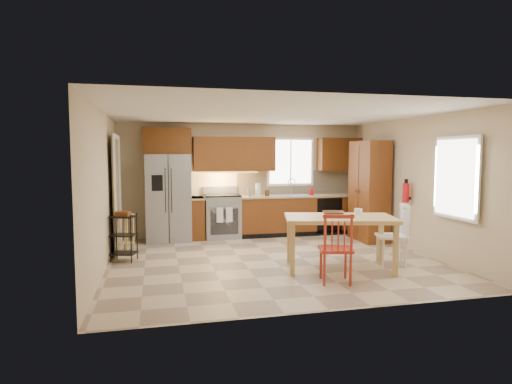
{
  "coord_description": "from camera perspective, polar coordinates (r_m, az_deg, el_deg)",
  "views": [
    {
      "loc": [
        -1.95,
        -6.99,
        1.81
      ],
      "look_at": [
        -0.21,
        0.4,
        1.15
      ],
      "focal_mm": 30.0,
      "sensor_mm": 36.0,
      "label": 1
    }
  ],
  "objects": [
    {
      "name": "floor",
      "position": [
        7.48,
        2.28,
        -9.04
      ],
      "size": [
        5.5,
        5.5,
        0.0
      ],
      "primitive_type": "plane",
      "color": "tan",
      "rests_on": "ground"
    },
    {
      "name": "ceiling",
      "position": [
        7.29,
        2.35,
        10.4
      ],
      "size": [
        5.5,
        5.0,
        0.02
      ],
      "primitive_type": "cube",
      "color": "silver",
      "rests_on": "ground"
    },
    {
      "name": "wall_back",
      "position": [
        9.7,
        -1.64,
        1.67
      ],
      "size": [
        5.5,
        0.02,
        2.5
      ],
      "primitive_type": "cube",
      "color": "#CCB793",
      "rests_on": "ground"
    },
    {
      "name": "wall_front",
      "position": [
        4.93,
        10.14,
        -1.66
      ],
      "size": [
        5.5,
        0.02,
        2.5
      ],
      "primitive_type": "cube",
      "color": "#CCB793",
      "rests_on": "ground"
    },
    {
      "name": "wall_left",
      "position": [
        7.06,
        -19.73,
        0.12
      ],
      "size": [
        0.02,
        5.0,
        2.5
      ],
      "primitive_type": "cube",
      "color": "#CCB793",
      "rests_on": "ground"
    },
    {
      "name": "wall_right",
      "position": [
        8.44,
        20.62,
        0.85
      ],
      "size": [
        0.02,
        5.0,
        2.5
      ],
      "primitive_type": "cube",
      "color": "#CCB793",
      "rests_on": "ground"
    },
    {
      "name": "refrigerator",
      "position": [
        9.16,
        -11.63,
        -0.77
      ],
      "size": [
        0.92,
        0.75,
        1.82
      ],
      "primitive_type": "cube",
      "color": "gray",
      "rests_on": "floor"
    },
    {
      "name": "range_stove",
      "position": [
        9.38,
        -4.54,
        -3.32
      ],
      "size": [
        0.76,
        0.63,
        0.92
      ],
      "primitive_type": "cube",
      "color": "gray",
      "rests_on": "floor"
    },
    {
      "name": "base_cabinet_narrow",
      "position": [
        9.33,
        -7.9,
        -3.46
      ],
      "size": [
        0.3,
        0.6,
        0.9
      ],
      "primitive_type": "cube",
      "color": "brown",
      "rests_on": "floor"
    },
    {
      "name": "base_cabinet_run",
      "position": [
        9.84,
        6.11,
        -3.0
      ],
      "size": [
        2.92,
        0.6,
        0.9
      ],
      "primitive_type": "cube",
      "color": "brown",
      "rests_on": "floor"
    },
    {
      "name": "dishwasher",
      "position": [
        9.77,
        9.78,
        -3.1
      ],
      "size": [
        0.6,
        0.02,
        0.78
      ],
      "primitive_type": "cube",
      "color": "black",
      "rests_on": "floor"
    },
    {
      "name": "backsplash",
      "position": [
        10.03,
        5.61,
        1.32
      ],
      "size": [
        2.92,
        0.03,
        0.55
      ],
      "primitive_type": "cube",
      "color": "beige",
      "rests_on": "wall_back"
    },
    {
      "name": "upper_over_fridge",
      "position": [
        9.32,
        -11.8,
        6.65
      ],
      "size": [
        1.0,
        0.35,
        0.55
      ],
      "primitive_type": "cube",
      "color": "#622F10",
      "rests_on": "wall_back"
    },
    {
      "name": "upper_left_block",
      "position": [
        9.47,
        -2.93,
        5.06
      ],
      "size": [
        1.8,
        0.35,
        0.75
      ],
      "primitive_type": "cube",
      "color": "#622F10",
      "rests_on": "wall_back"
    },
    {
      "name": "upper_right_block",
      "position": [
        10.22,
        11.06,
        4.97
      ],
      "size": [
        1.0,
        0.35,
        0.75
      ],
      "primitive_type": "cube",
      "color": "#622F10",
      "rests_on": "wall_back"
    },
    {
      "name": "window_back",
      "position": [
        9.95,
        4.61,
        4.04
      ],
      "size": [
        1.12,
        0.04,
        1.12
      ],
      "primitive_type": "cube",
      "color": "white",
      "rests_on": "wall_back"
    },
    {
      "name": "sink",
      "position": [
        9.73,
        5.08,
        -0.65
      ],
      "size": [
        0.62,
        0.46,
        0.16
      ],
      "primitive_type": "cube",
      "color": "gray",
      "rests_on": "base_cabinet_run"
    },
    {
      "name": "undercab_glow",
      "position": [
        9.4,
        -4.69,
        2.64
      ],
      "size": [
        1.6,
        0.3,
        0.01
      ],
      "primitive_type": "cube",
      "color": "#FFBF66",
      "rests_on": "wall_back"
    },
    {
      "name": "soap_bottle",
      "position": [
        9.75,
        7.39,
        0.14
      ],
      "size": [
        0.09,
        0.09,
        0.19
      ],
      "primitive_type": "imported",
      "color": "red",
      "rests_on": "base_cabinet_run"
    },
    {
      "name": "paper_towel",
      "position": [
        9.43,
        0.28,
        0.29
      ],
      "size": [
        0.12,
        0.12,
        0.28
      ],
      "primitive_type": "cylinder",
      "color": "silver",
      "rests_on": "base_cabinet_run"
    },
    {
      "name": "canister_steel",
      "position": [
        9.39,
        -0.91,
        -0.04
      ],
      "size": [
        0.11,
        0.11,
        0.18
      ],
      "primitive_type": "cylinder",
      "color": "gray",
      "rests_on": "base_cabinet_run"
    },
    {
      "name": "canister_wood",
      "position": [
        9.46,
        1.5,
        -0.12
      ],
      "size": [
        0.1,
        0.1,
        0.14
      ],
      "primitive_type": "cylinder",
      "color": "#4F2C15",
      "rests_on": "base_cabinet_run"
    },
    {
      "name": "pantry",
      "position": [
        9.32,
        14.83,
        0.13
      ],
      "size": [
        0.5,
        0.95,
        2.1
      ],
      "primitive_type": "cube",
      "color": "brown",
      "rests_on": "floor"
    },
    {
      "name": "fire_extinguisher",
      "position": [
        8.51,
        19.35,
        -0.1
      ],
      "size": [
        0.12,
        0.12,
        0.36
      ],
      "primitive_type": "cylinder",
      "color": "red",
      "rests_on": "wall_right"
    },
    {
      "name": "window_right",
      "position": [
        7.46,
        25.13,
        1.73
      ],
      "size": [
        0.04,
        1.02,
        1.32
      ],
      "primitive_type": "cube",
      "color": "white",
      "rests_on": "wall_right"
    },
    {
      "name": "doorway",
      "position": [
        8.36,
        -18.15,
        -0.5
      ],
      "size": [
        0.04,
        0.95,
        2.1
      ],
      "primitive_type": "cube",
      "color": "#8C7A59",
      "rests_on": "wall_left"
    },
    {
      "name": "dining_table",
      "position": [
        6.94,
        11.04,
        -6.73
      ],
      "size": [
        1.88,
        1.34,
        0.83
      ],
      "primitive_type": null,
      "rotation": [
        0.0,
        0.0,
        -0.25
      ],
      "color": "tan",
      "rests_on": "floor"
    },
    {
      "name": "chair_red",
      "position": [
        6.21,
        10.56,
        -7.32
      ],
      "size": [
        0.57,
        0.57,
        1.0
      ],
      "primitive_type": null,
      "rotation": [
        0.0,
        0.0,
        -0.25
      ],
      "color": "#A82819",
      "rests_on": "floor"
    },
    {
      "name": "chair_white",
      "position": [
        7.41,
        17.63,
        -5.47
      ],
      "size": [
        0.57,
        0.57,
        1.0
      ],
      "primitive_type": null,
      "rotation": [
        0.0,
        0.0,
        1.32
      ],
      "color": "silver",
      "rests_on": "floor"
    },
    {
      "name": "table_bowl",
      "position": [
        6.83,
        10.28,
        -3.3
      ],
      "size": [
        0.42,
        0.42,
        0.08
      ],
      "primitive_type": "imported",
      "rotation": [
        0.0,
        0.0,
        -0.25
      ],
      "color": "#4F2C15",
      "rests_on": "dining_table"
    },
    {
      "name": "table_jar",
      "position": [
        7.12,
        13.47,
        -2.76
      ],
      "size": [
        0.16,
        0.16,
        0.16
      ],
      "primitive_type": "cylinder",
      "rotation": [
        0.0,
        0.0,
        -0.25
      ],
      "color": "silver",
      "rests_on": "dining_table"
    },
    {
      "name": "bar_stool",
      "position": [
        8.22,
        -16.96,
        -5.39
      ],
      "size": [
        0.47,
        0.47,
        0.73
      ],
      "primitive_type": null,
      "rotation": [
        0.0,
        0.0,
        0.42
      ],
      "color": "tan",
      "rests_on": "floor"
    },
    {
      "name": "utility_cart",
      "position": [
        7.66,
        -17.24,
        -5.82
      ],
      "size": [
        0.48,
        0.43,
        0.81
      ],
      "primitive_type": null,
      "rotation": [
        0.0,
        0.0,
        -0.31
      ],
      "color": "black",
      "rests_on": "floor"
    }
  ]
}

